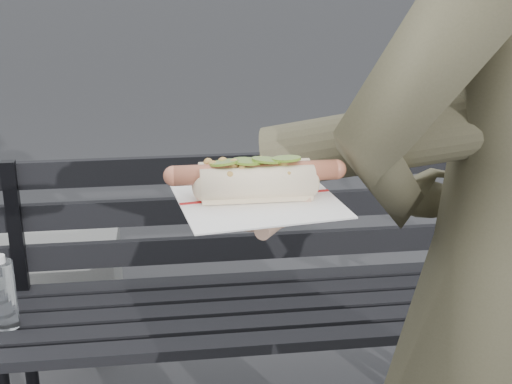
# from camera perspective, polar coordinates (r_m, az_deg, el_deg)

# --- Properties ---
(park_bench) EXTENTS (1.50, 0.44, 0.88)m
(park_bench) POSITION_cam_1_polar(r_m,az_deg,el_deg) (2.10, -1.04, -7.13)
(park_bench) COLOR black
(park_bench) RESTS_ON ground
(held_hotdog) EXTENTS (0.64, 0.32, 0.20)m
(held_hotdog) POSITION_cam_1_polar(r_m,az_deg,el_deg) (0.98, 11.36, 3.69)
(held_hotdog) COLOR #484530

